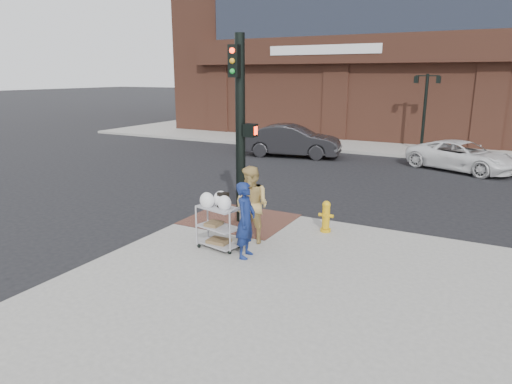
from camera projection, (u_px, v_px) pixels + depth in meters
The scene contains 13 objects.
ground at pixel (243, 238), 11.89m from camera, with size 220.00×220.00×0.00m, color black.
brick_curb_ramp at pixel (240, 219), 12.89m from camera, with size 2.80×2.40×0.01m, color #582E29.
lamp_post at pixel (425, 104), 24.00m from camera, with size 1.32×0.22×4.00m.
parking_sign at pixel (243, 122), 28.26m from camera, with size 0.05×0.05×2.20m, color black.
traffic_signal_pole at pixel (241, 125), 12.05m from camera, with size 0.61×0.51×5.00m.
woman_blue at pixel (246, 220), 10.06m from camera, with size 0.63×0.41×1.72m, color navy.
pedestrian_tan at pixel (252, 205), 10.94m from camera, with size 0.91×0.71×1.87m, color tan.
sedan_dark at pixel (292, 141), 23.42m from camera, with size 1.72×4.93×1.62m, color black.
minivan_white at pixel (462, 156), 20.01m from camera, with size 2.14×4.65×1.29m, color white.
utility_cart at pixel (218, 223), 10.62m from camera, with size 1.08×0.75×1.36m.
fire_hydrant at pixel (326, 216), 11.79m from camera, with size 0.39×0.27×0.83m.
newsbox_yellow at pixel (286, 134), 27.28m from camera, with size 0.42×0.38×1.00m, color yellow.
newsbox_blue at pixel (282, 135), 27.18m from camera, with size 0.41×0.37×0.97m, color #18429C.
Camera 1 is at (5.56, -9.74, 4.13)m, focal length 32.00 mm.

